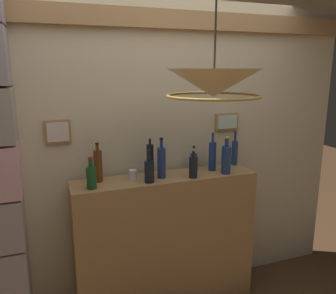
# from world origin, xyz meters

# --- Properties ---
(panelled_rear_partition) EXTENTS (3.53, 0.15, 2.65)m
(panelled_rear_partition) POSITION_xyz_m (-0.00, 1.10, 1.39)
(panelled_rear_partition) COLOR beige
(panelled_rear_partition) RESTS_ON ground
(bar_shelf_unit) EXTENTS (1.47, 0.32, 1.14)m
(bar_shelf_unit) POSITION_xyz_m (0.00, 0.86, 0.57)
(bar_shelf_unit) COLOR #9E7547
(bar_shelf_unit) RESTS_ON ground
(liquor_bottle_port) EXTENTS (0.08, 0.08, 0.30)m
(liquor_bottle_port) POSITION_xyz_m (0.48, 0.77, 1.26)
(liquor_bottle_port) COLOR navy
(liquor_bottle_port) RESTS_ON bar_shelf_unit
(liquor_bottle_bourbon) EXTENTS (0.06, 0.06, 0.31)m
(liquor_bottle_bourbon) POSITION_xyz_m (-0.11, 0.92, 1.27)
(liquor_bottle_bourbon) COLOR black
(liquor_bottle_bourbon) RESTS_ON bar_shelf_unit
(liquor_bottle_vermouth) EXTENTS (0.07, 0.07, 0.23)m
(liquor_bottle_vermouth) POSITION_xyz_m (-0.58, 0.78, 1.23)
(liquor_bottle_vermouth) COLOR #184B20
(liquor_bottle_vermouth) RESTS_ON bar_shelf_unit
(liquor_bottle_tequila) EXTENTS (0.06, 0.06, 0.32)m
(liquor_bottle_tequila) POSITION_xyz_m (-0.04, 0.84, 1.26)
(liquor_bottle_tequila) COLOR navy
(liquor_bottle_tequila) RESTS_ON bar_shelf_unit
(liquor_bottle_sherry) EXTENTS (0.06, 0.06, 0.33)m
(liquor_bottle_sherry) POSITION_xyz_m (0.42, 0.89, 1.26)
(liquor_bottle_sherry) COLOR navy
(liquor_bottle_sherry) RESTS_ON bar_shelf_unit
(liquor_bottle_rum) EXTENTS (0.06, 0.06, 0.30)m
(liquor_bottle_rum) POSITION_xyz_m (-0.51, 0.92, 1.26)
(liquor_bottle_rum) COLOR #5E3215
(liquor_bottle_rum) RESTS_ON bar_shelf_unit
(liquor_bottle_gin) EXTENTS (0.07, 0.07, 0.23)m
(liquor_bottle_gin) POSITION_xyz_m (0.19, 0.77, 1.23)
(liquor_bottle_gin) COLOR black
(liquor_bottle_gin) RESTS_ON bar_shelf_unit
(liquor_bottle_rye) EXTENTS (0.07, 0.07, 0.25)m
(liquor_bottle_rye) POSITION_xyz_m (-0.16, 0.77, 1.23)
(liquor_bottle_rye) COLOR black
(liquor_bottle_rye) RESTS_ON bar_shelf_unit
(liquor_bottle_mezcal) EXTENTS (0.06, 0.06, 0.20)m
(liquor_bottle_mezcal) POSITION_xyz_m (0.28, 0.96, 1.21)
(liquor_bottle_mezcal) COLOR navy
(liquor_bottle_mezcal) RESTS_ON bar_shelf_unit
(liquor_bottle_whiskey) EXTENTS (0.05, 0.05, 0.30)m
(liquor_bottle_whiskey) POSITION_xyz_m (0.68, 0.98, 1.25)
(liquor_bottle_whiskey) COLOR navy
(liquor_bottle_whiskey) RESTS_ON bar_shelf_unit
(glass_tumbler_rocks) EXTENTS (0.06, 0.06, 0.08)m
(glass_tumbler_rocks) POSITION_xyz_m (-0.26, 0.88, 1.17)
(glass_tumbler_rocks) COLOR silver
(glass_tumbler_rocks) RESTS_ON bar_shelf_unit
(pendant_lamp) EXTENTS (0.55, 0.55, 0.57)m
(pendant_lamp) POSITION_xyz_m (0.08, 0.24, 1.88)
(pendant_lamp) COLOR beige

